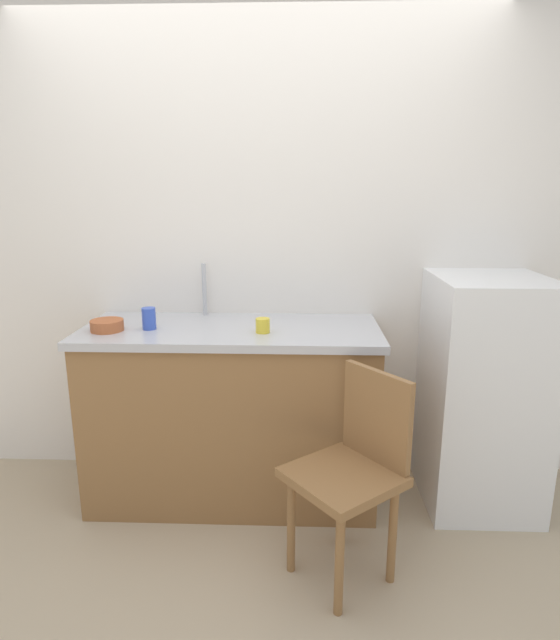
{
  "coord_description": "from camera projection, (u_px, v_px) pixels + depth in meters",
  "views": [
    {
      "loc": [
        0.24,
        -1.9,
        1.62
      ],
      "look_at": [
        0.14,
        0.6,
        0.99
      ],
      "focal_mm": 29.43,
      "sensor_mm": 36.0,
      "label": 1
    }
  ],
  "objects": [
    {
      "name": "back_wall",
      "position": [
        257.0,
        253.0,
        2.91
      ],
      "size": [
        4.8,
        0.1,
        2.54
      ],
      "primitive_type": "cube",
      "color": "white",
      "rests_on": "ground_plane"
    },
    {
      "name": "cup_yellow",
      "position": [
        263.0,
        325.0,
        2.54
      ],
      "size": [
        0.07,
        0.07,
        0.07
      ],
      "primitive_type": "cylinder",
      "color": "yellow",
      "rests_on": "countertop"
    },
    {
      "name": "refrigerator",
      "position": [
        482.0,
        392.0,
        2.69
      ],
      "size": [
        0.55,
        0.6,
        1.2
      ],
      "primitive_type": "cube",
      "color": "white",
      "rests_on": "ground_plane"
    },
    {
      "name": "ground_plane",
      "position": [
        242.0,
        576.0,
        2.25
      ],
      "size": [
        8.0,
        8.0,
        0.0
      ],
      "primitive_type": "plane",
      "color": "tan"
    },
    {
      "name": "chair",
      "position": [
        354.0,
        466.0,
        2.17
      ],
      "size": [
        0.56,
        0.56,
        0.89
      ],
      "rotation": [
        0.0,
        0.0,
        -0.89
      ],
      "color": "olive",
      "rests_on": "ground_plane"
    },
    {
      "name": "countertop",
      "position": [
        231.0,
        330.0,
        2.66
      ],
      "size": [
        1.5,
        0.64,
        0.04
      ],
      "primitive_type": "cube",
      "color": "#B7B7BC",
      "rests_on": "cabinet_base"
    },
    {
      "name": "terracotta_bowl",
      "position": [
        107.0,
        325.0,
        2.57
      ],
      "size": [
        0.16,
        0.16,
        0.05
      ],
      "primitive_type": "cylinder",
      "color": "#B25B33",
      "rests_on": "countertop"
    },
    {
      "name": "cup_blue",
      "position": [
        149.0,
        319.0,
        2.6
      ],
      "size": [
        0.07,
        0.07,
        0.11
      ],
      "primitive_type": "cylinder",
      "color": "blue",
      "rests_on": "countertop"
    },
    {
      "name": "faucet",
      "position": [
        204.0,
        289.0,
        2.87
      ],
      "size": [
        0.02,
        0.02,
        0.29
      ],
      "primitive_type": "cylinder",
      "color": "#B7B7BC",
      "rests_on": "countertop"
    },
    {
      "name": "cabinet_base",
      "position": [
        233.0,
        416.0,
        2.77
      ],
      "size": [
        1.46,
        0.6,
        0.9
      ],
      "primitive_type": "cube",
      "color": "olive",
      "rests_on": "ground_plane"
    }
  ]
}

